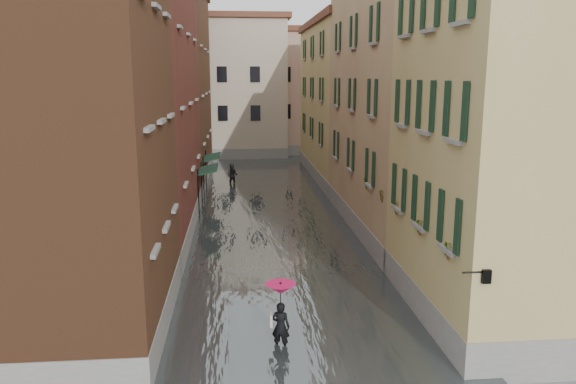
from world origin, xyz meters
name	(u,v)px	position (x,y,z in m)	size (l,w,h in m)	color
ground	(289,301)	(0.00, 0.00, 0.00)	(120.00, 120.00, 0.00)	#59595B
floodwater	(268,212)	(0.00, 13.00, 0.10)	(10.00, 60.00, 0.20)	#4D5455
building_left_near	(54,125)	(-7.00, -2.00, 6.50)	(6.00, 8.00, 13.00)	brown
building_left_mid	(127,110)	(-7.00, 9.00, 6.25)	(6.00, 14.00, 12.50)	brown
building_left_far	(165,88)	(-7.00, 24.00, 7.00)	(6.00, 16.00, 14.00)	brown
building_right_near	(518,145)	(7.00, -2.00, 5.75)	(6.00, 8.00, 11.50)	tan
building_right_mid	(411,104)	(7.00, 9.00, 6.50)	(6.00, 14.00, 13.00)	tan
building_right_far	(351,104)	(7.00, 24.00, 5.75)	(6.00, 16.00, 11.50)	tan
building_end_cream	(223,90)	(-3.00, 38.00, 6.50)	(12.00, 9.00, 13.00)	#B0A28C
building_end_pink	(311,94)	(6.00, 40.00, 6.00)	(10.00, 9.00, 12.00)	tan
awning_near	(208,171)	(-3.49, 13.73, 2.47)	(1.09, 3.00, 2.80)	black
awning_far	(211,158)	(-3.48, 18.79, 2.47)	(1.09, 3.12, 2.80)	black
wall_lantern	(485,276)	(4.33, -6.00, 3.01)	(0.71, 0.22, 0.35)	black
window_planters	(402,200)	(4.12, 0.50, 3.51)	(0.59, 10.80, 0.84)	brown
pedestrian_main	(280,310)	(-0.60, -3.65, 1.26)	(0.90, 0.90, 2.06)	black
pedestrian_far	(232,175)	(-2.13, 21.39, 0.83)	(0.80, 0.63, 1.65)	black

